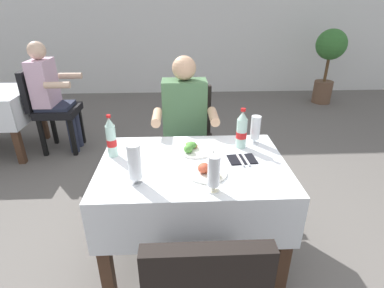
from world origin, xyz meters
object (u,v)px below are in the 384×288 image
Objects in this scene: beer_glass_middle at (255,130)px; cola_bottle_secondary at (242,131)px; beer_glass_left at (214,173)px; plate_far_diner at (193,148)px; seated_diner_far at (185,125)px; chair_far_diner_seat at (188,136)px; background_chair_right at (49,105)px; potted_plant_corner at (329,56)px; plate_near_camera at (207,172)px; background_patron at (51,92)px; cola_bottle_primary at (111,138)px; napkin_cutlery_set at (242,159)px; beer_glass_right at (135,165)px; main_dining_table at (193,186)px.

cola_bottle_secondary is (-0.11, -0.06, 0.02)m from beer_glass_middle.
plate_far_diner is at bearing 99.98° from beer_glass_left.
seated_diner_far reaches higher than beer_glass_left.
beer_glass_left is (0.09, -1.10, 0.29)m from chair_far_diner_seat.
cola_bottle_secondary is at bearing -38.78° from background_chair_right.
chair_far_diner_seat is at bearing -133.11° from potted_plant_corner.
seated_diner_far is at bearing 127.73° from cola_bottle_secondary.
cola_bottle_secondary is 0.22× the size of potted_plant_corner.
plate_near_camera is 2.46m from background_patron.
seated_diner_far reaches higher than plate_near_camera.
cola_bottle_primary is (-0.96, -0.15, 0.02)m from beer_glass_middle.
seated_diner_far is 6.50× the size of napkin_cutlery_set.
plate_near_camera is 0.45m from cola_bottle_secondary.
plate_near_camera reaches higher than plate_far_diner.
beer_glass_middle reaches higher than plate_far_diner.
plate_near_camera is 1.22× the size of napkin_cutlery_set.
cola_bottle_primary is 0.84m from napkin_cutlery_set.
plate_near_camera is 0.84× the size of cola_bottle_primary.
plate_far_diner is at bearing -44.99° from background_chair_right.
beer_glass_middle is 0.30m from napkin_cutlery_set.
potted_plant_corner is at bearing 53.10° from plate_far_diner.
plate_near_camera is at bearing -132.04° from beer_glass_middle.
napkin_cutlery_set is at bearing 35.12° from plate_near_camera.
beer_glass_right reaches higher than beer_glass_middle.
beer_glass_left reaches higher than beer_glass_middle.
background_patron reaches higher than cola_bottle_secondary.
napkin_cutlery_set is 2.50m from background_patron.
cola_bottle_secondary is at bearing -123.40° from potted_plant_corner.
potted_plant_corner is (2.38, 3.56, 0.05)m from plate_near_camera.
cola_bottle_secondary is at bearing -39.51° from background_patron.
napkin_cutlery_set is at bearing -118.70° from beer_glass_middle.
chair_far_diner_seat is 1.79m from background_patron.
napkin_cutlery_set is (-0.13, -0.24, -0.10)m from beer_glass_middle.
cola_bottle_primary reaches higher than napkin_cutlery_set.
chair_far_diner_seat is at bearing -31.84° from background_patron.
plate_far_diner is 1.16× the size of beer_glass_left.
seated_diner_far is at bearing -106.53° from chair_far_diner_seat.
beer_glass_right reaches higher than napkin_cutlery_set.
chair_far_diner_seat is 0.77× the size of background_patron.
beer_glass_left is at bearing -121.59° from beer_glass_middle.
plate_far_diner is 0.19× the size of potted_plant_corner.
seated_diner_far is 1.30× the size of background_chair_right.
beer_glass_right reaches higher than plate_far_diner.
plate_far_diner is 4.07m from potted_plant_corner.
beer_glass_middle is at bearing 32.14° from beer_glass_right.
napkin_cutlery_set is at bearing -42.37° from background_chair_right.
main_dining_table is 0.70m from seated_diner_far.
background_chair_right is at bearing 122.54° from beer_glass_right.
plate_far_diner is at bearing 86.48° from main_dining_table.
napkin_cutlery_set is 0.15× the size of background_patron.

